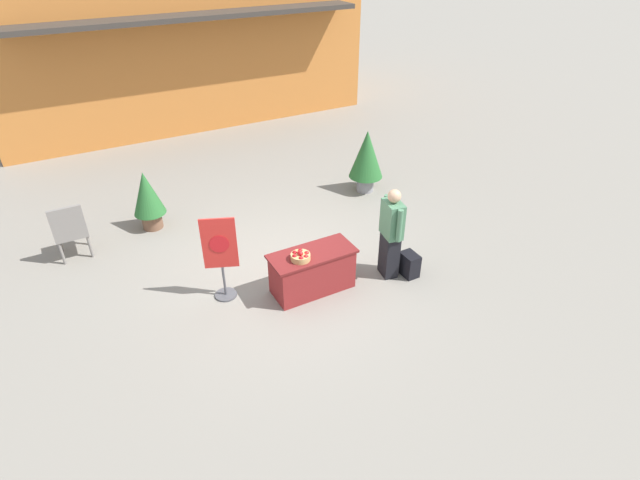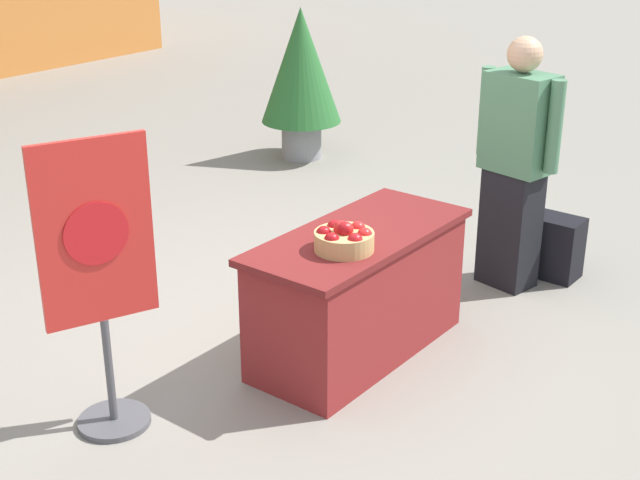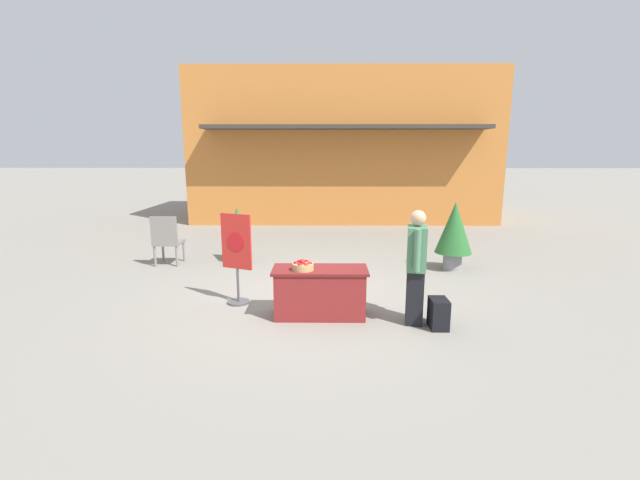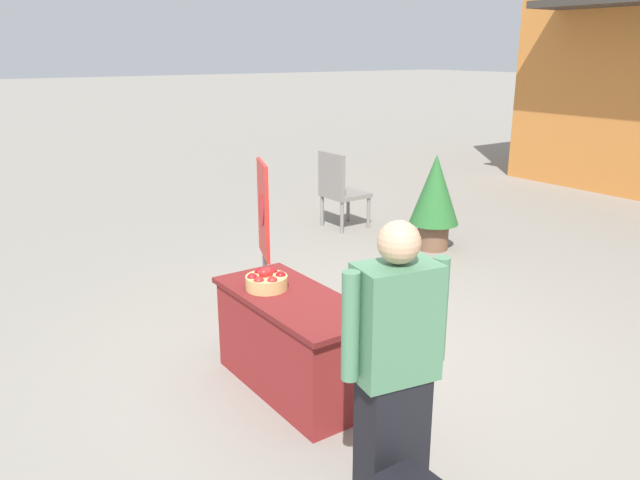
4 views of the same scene
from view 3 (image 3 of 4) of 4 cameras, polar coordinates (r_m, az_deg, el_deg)
ground_plane at (r=7.16m, az=-1.27°, el=-8.03°), size 120.00×120.00×0.00m
storefront_building at (r=16.41m, az=2.97°, el=12.14°), size 10.44×5.54×5.11m
display_table at (r=6.40m, az=0.01°, el=-6.95°), size 1.40×0.62×0.73m
apple_basket at (r=6.21m, az=-2.29°, el=-3.43°), size 0.31×0.31×0.16m
person_visitor at (r=6.16m, az=12.67°, el=-3.49°), size 0.33×0.60×1.63m
backpack at (r=6.24m, az=15.52°, el=-9.43°), size 0.24×0.34×0.42m
poster_board at (r=6.93m, az=-11.03°, el=-2.08°), size 0.51×0.36×1.46m
patio_chair at (r=9.75m, az=-19.76°, el=0.22°), size 0.55×0.55×1.08m
potted_plant_far_right at (r=9.71m, az=-10.91°, el=1.24°), size 0.62×0.62×1.21m
potted_plant_near_left at (r=9.22m, az=17.47°, el=1.26°), size 0.75×0.75×1.42m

